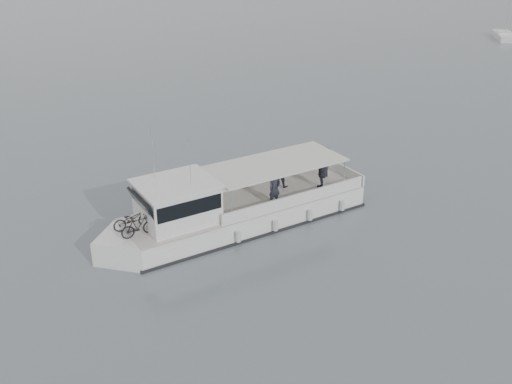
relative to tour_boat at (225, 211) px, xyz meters
name	(u,v)px	position (x,y,z in m)	size (l,w,h in m)	color
ground	(291,182)	(5.51, 3.74, -0.98)	(1400.00, 1400.00, 0.00)	slate
tour_boat	(225,211)	(0.00, 0.00, 0.00)	(14.29, 5.19, 5.94)	white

